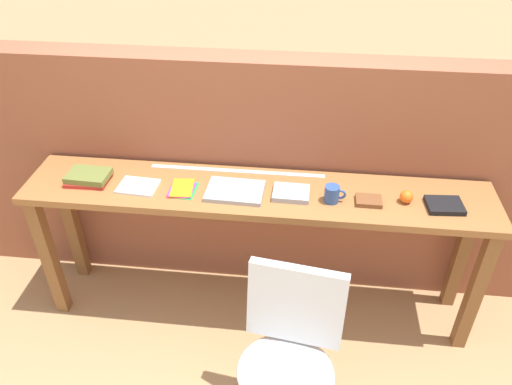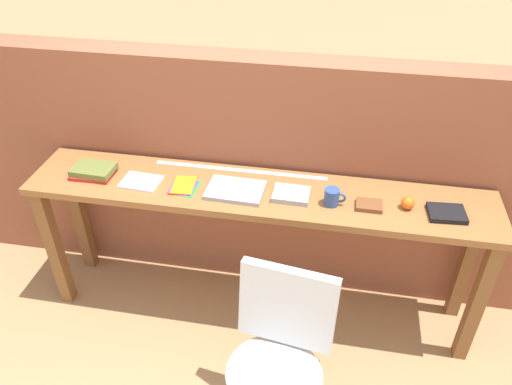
# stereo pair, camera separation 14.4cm
# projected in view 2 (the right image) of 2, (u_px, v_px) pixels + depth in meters

# --- Properties ---
(ground_plane) EXTENTS (40.00, 40.00, 0.00)m
(ground_plane) POSITION_uv_depth(u_px,v_px,m) (248.00, 343.00, 2.90)
(ground_plane) COLOR tan
(brick_wall_back) EXTENTS (6.00, 0.20, 1.48)m
(brick_wall_back) POSITION_uv_depth(u_px,v_px,m) (268.00, 177.00, 2.98)
(brick_wall_back) COLOR #935138
(brick_wall_back) RESTS_ON ground
(sideboard) EXTENTS (2.50, 0.44, 0.88)m
(sideboard) POSITION_uv_depth(u_px,v_px,m) (258.00, 211.00, 2.71)
(sideboard) COLOR #996033
(sideboard) RESTS_ON ground
(chair_white_moulded) EXTENTS (0.50, 0.51, 0.89)m
(chair_white_moulded) POSITION_uv_depth(u_px,v_px,m) (279.00, 351.00, 2.23)
(chair_white_moulded) COLOR silver
(chair_white_moulded) RESTS_ON ground
(book_stack_leftmost) EXTENTS (0.23, 0.17, 0.05)m
(book_stack_leftmost) POSITION_uv_depth(u_px,v_px,m) (94.00, 171.00, 2.73)
(book_stack_leftmost) COLOR red
(book_stack_leftmost) RESTS_ON sideboard
(magazine_cycling) EXTENTS (0.21, 0.17, 0.01)m
(magazine_cycling) POSITION_uv_depth(u_px,v_px,m) (141.00, 182.00, 2.68)
(magazine_cycling) COLOR white
(magazine_cycling) RESTS_ON sideboard
(pamphlet_pile_colourful) EXTENTS (0.15, 0.18, 0.01)m
(pamphlet_pile_colourful) POSITION_uv_depth(u_px,v_px,m) (184.00, 186.00, 2.65)
(pamphlet_pile_colourful) COLOR green
(pamphlet_pile_colourful) RESTS_ON sideboard
(book_open_centre) EXTENTS (0.30, 0.22, 0.02)m
(book_open_centre) POSITION_uv_depth(u_px,v_px,m) (235.00, 190.00, 2.61)
(book_open_centre) COLOR #9E9EA3
(book_open_centre) RESTS_ON sideboard
(book_grey_hardcover) EXTENTS (0.19, 0.16, 0.03)m
(book_grey_hardcover) POSITION_uv_depth(u_px,v_px,m) (291.00, 195.00, 2.57)
(book_grey_hardcover) COLOR #9E9EA3
(book_grey_hardcover) RESTS_ON sideboard
(mug) EXTENTS (0.11, 0.08, 0.09)m
(mug) POSITION_uv_depth(u_px,v_px,m) (332.00, 197.00, 2.50)
(mug) COLOR #2D4C8C
(mug) RESTS_ON sideboard
(leather_journal_brown) EXTENTS (0.13, 0.10, 0.02)m
(leather_journal_brown) POSITION_uv_depth(u_px,v_px,m) (369.00, 205.00, 2.50)
(leather_journal_brown) COLOR brown
(leather_journal_brown) RESTS_ON sideboard
(sports_ball_small) EXTENTS (0.07, 0.07, 0.07)m
(sports_ball_small) POSITION_uv_depth(u_px,v_px,m) (408.00, 203.00, 2.48)
(sports_ball_small) COLOR orange
(sports_ball_small) RESTS_ON sideboard
(book_repair_rightmost) EXTENTS (0.19, 0.16, 0.03)m
(book_repair_rightmost) POSITION_uv_depth(u_px,v_px,m) (447.00, 213.00, 2.45)
(book_repair_rightmost) COLOR black
(book_repair_rightmost) RESTS_ON sideboard
(ruler_metal_back_edge) EXTENTS (0.97, 0.03, 0.00)m
(ruler_metal_back_edge) POSITION_uv_depth(u_px,v_px,m) (240.00, 170.00, 2.78)
(ruler_metal_back_edge) COLOR silver
(ruler_metal_back_edge) RESTS_ON sideboard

